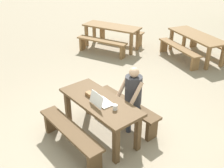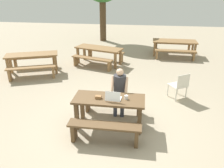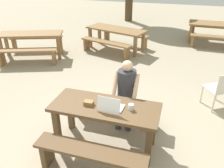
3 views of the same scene
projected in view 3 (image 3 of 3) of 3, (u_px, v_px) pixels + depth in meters
The scene contains 18 objects.
ground_plane at pixel (106, 144), 3.84m from camera, with size 30.00×30.00×0.00m, color tan.
picnic_table_front at pixel (105, 113), 3.55m from camera, with size 1.65×0.68×0.75m.
bench_near at pixel (90, 156), 3.14m from camera, with size 1.57×0.30×0.46m.
bench_far at pixel (116, 106), 4.22m from camera, with size 1.57×0.30×0.46m.
laptop at pixel (111, 106), 3.38m from camera, with size 0.36×0.30×0.23m.
small_pouch at pixel (89, 103), 3.50m from camera, with size 0.14×0.10×0.06m.
coffee_mug at pixel (131, 107), 3.38m from camera, with size 0.08×0.08×0.09m.
person_seated at pixel (126, 90), 3.96m from camera, with size 0.42×0.41×1.25m.
plastic_chair at pixel (220, 89), 4.60m from camera, with size 0.61×0.61×0.81m.
picnic_table_mid at pixel (116, 32), 7.70m from camera, with size 2.10×1.27×0.72m.
bench_mid_south at pixel (106, 45), 7.39m from camera, with size 1.79×0.80×0.44m.
bench_mid_north at pixel (125, 36), 8.27m from camera, with size 1.79×0.80×0.44m.
picnic_table_rear at pixel (218, 26), 8.36m from camera, with size 2.05×0.89×0.71m.
bench_rear_south at pixel (218, 40), 7.87m from camera, with size 1.83×0.34×0.44m.
bench_rear_north at pixel (215, 29), 9.10m from camera, with size 1.83×0.34×0.44m.
picnic_table_distant at pixel (31, 37), 7.06m from camera, with size 2.01×1.31×0.76m.
bench_distant_south at pixel (27, 53), 6.63m from camera, with size 1.70×0.88×0.47m.
bench_distant_north at pixel (37, 40), 7.76m from camera, with size 1.70×0.88×0.47m.
Camera 3 is at (0.96, -2.78, 2.67)m, focal length 37.27 mm.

